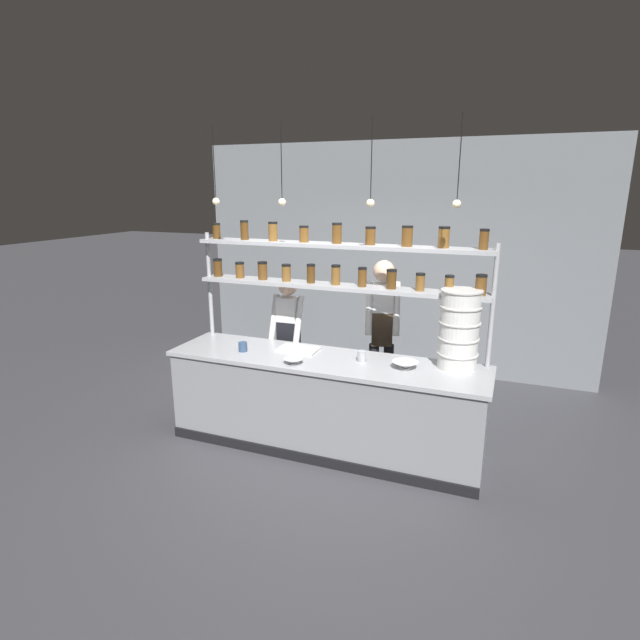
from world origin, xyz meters
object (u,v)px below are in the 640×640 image
at_px(container_stack, 459,329).
at_px(cutting_board, 298,349).
at_px(prep_bowl_near_left, 405,365).
at_px(serving_cup_by_board, 362,356).
at_px(spice_shelf_unit, 337,270).
at_px(prep_bowl_center_front, 293,361).
at_px(chef_left, 289,338).
at_px(chef_center, 382,329).
at_px(serving_cup_front, 243,347).

xyz_separation_m(container_stack, cutting_board, (-1.53, -0.07, -0.35)).
bearing_deg(container_stack, prep_bowl_near_left, -156.21).
height_order(cutting_board, prep_bowl_near_left, prep_bowl_near_left).
distance_m(prep_bowl_near_left, serving_cup_by_board, 0.42).
height_order(spice_shelf_unit, container_stack, spice_shelf_unit).
relative_size(container_stack, prep_bowl_center_front, 3.92).
height_order(container_stack, prep_bowl_near_left, container_stack).
height_order(chef_left, chef_center, chef_center).
distance_m(spice_shelf_unit, serving_cup_front, 1.21).
bearing_deg(serving_cup_by_board, serving_cup_front, -173.40).
bearing_deg(serving_cup_front, spice_shelf_unit, 26.55).
relative_size(prep_bowl_near_left, serving_cup_by_board, 2.29).
bearing_deg(prep_bowl_near_left, chef_center, 117.47).
bearing_deg(chef_center, spice_shelf_unit, -138.58).
bearing_deg(container_stack, cutting_board, -177.35).
relative_size(chef_left, prep_bowl_near_left, 6.63).
relative_size(chef_center, container_stack, 2.47).
xyz_separation_m(chef_left, serving_cup_by_board, (1.00, -0.54, 0.08)).
bearing_deg(prep_bowl_center_front, container_stack, 17.36).
distance_m(container_stack, serving_cup_front, 2.08).
bearing_deg(cutting_board, serving_cup_by_board, -7.07).
distance_m(container_stack, prep_bowl_near_left, 0.57).
height_order(container_stack, serving_cup_front, container_stack).
relative_size(prep_bowl_center_front, serving_cup_by_board, 1.76).
relative_size(spice_shelf_unit, cutting_board, 7.41).
relative_size(cutting_board, prep_bowl_near_left, 1.69).
distance_m(spice_shelf_unit, chef_center, 0.93).
bearing_deg(spice_shelf_unit, cutting_board, -149.77).
height_order(prep_bowl_center_front, serving_cup_by_board, serving_cup_by_board).
relative_size(chef_left, serving_cup_front, 16.88).
xyz_separation_m(serving_cup_front, serving_cup_by_board, (1.19, 0.14, 0.01)).
height_order(spice_shelf_unit, serving_cup_front, spice_shelf_unit).
relative_size(chef_left, cutting_board, 3.92).
bearing_deg(cutting_board, container_stack, 2.65).
xyz_separation_m(spice_shelf_unit, chef_center, (0.34, 0.51, -0.69)).
relative_size(spice_shelf_unit, chef_left, 1.89).
xyz_separation_m(cutting_board, serving_cup_by_board, (0.69, -0.09, 0.04)).
relative_size(chef_left, prep_bowl_center_front, 8.60).
height_order(chef_left, container_stack, container_stack).
height_order(spice_shelf_unit, prep_bowl_near_left, spice_shelf_unit).
height_order(spice_shelf_unit, prep_bowl_center_front, spice_shelf_unit).
height_order(chef_center, prep_bowl_near_left, chef_center).
relative_size(spice_shelf_unit, serving_cup_by_board, 28.64).
bearing_deg(chef_left, container_stack, -13.37).
bearing_deg(container_stack, spice_shelf_unit, 174.07).
height_order(chef_left, serving_cup_front, chef_left).
bearing_deg(spice_shelf_unit, container_stack, -5.93).
bearing_deg(serving_cup_front, chef_left, 74.52).
xyz_separation_m(chef_center, serving_cup_by_board, (0.01, -0.79, -0.06)).
bearing_deg(spice_shelf_unit, prep_bowl_center_front, -111.17).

